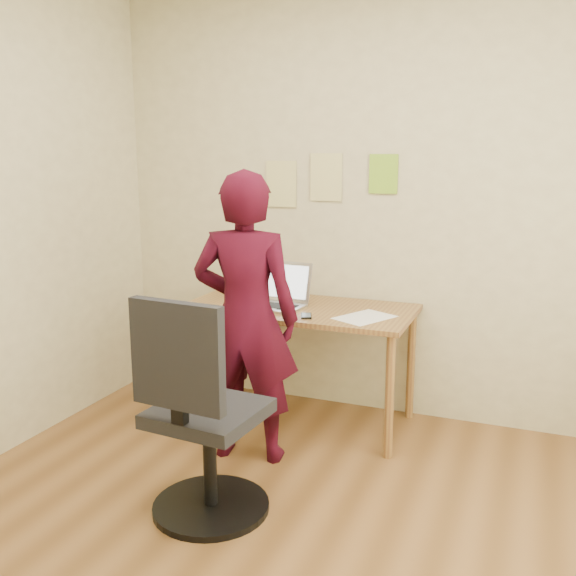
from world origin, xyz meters
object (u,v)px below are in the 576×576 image
at_px(laptop, 277,297).
at_px(person, 246,318).
at_px(phone, 306,316).
at_px(desk, 298,320).
at_px(office_chair, 200,426).

distance_m(laptop, person, 0.53).
xyz_separation_m(phone, person, (-0.22, -0.35, 0.05)).
relative_size(desk, phone, 10.68).
distance_m(phone, person, 0.42).
distance_m(desk, phone, 0.26).
bearing_deg(phone, person, -142.84).
height_order(phone, office_chair, office_chair).
distance_m(phone, office_chair, 1.05).
bearing_deg(desk, office_chair, -90.71).
height_order(laptop, phone, laptop).
height_order(desk, laptop, laptop).
relative_size(desk, person, 0.88).
xyz_separation_m(laptop, person, (0.04, -0.53, 0.00)).
xyz_separation_m(laptop, phone, (0.26, -0.18, -0.05)).
bearing_deg(person, office_chair, 86.23).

